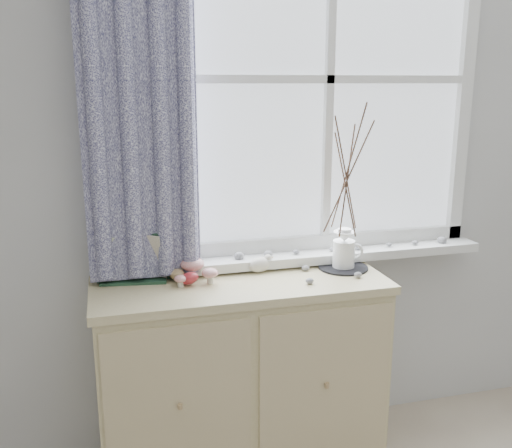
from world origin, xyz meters
name	(u,v)px	position (x,y,z in m)	size (l,w,h in m)	color
sideboard	(242,376)	(-0.15, 1.75, 0.43)	(1.20, 0.45, 0.85)	beige
botanical_book	(133,259)	(-0.57, 1.84, 0.96)	(0.30, 0.13, 0.21)	#1F402B
toadstool_cluster	(195,268)	(-0.33, 1.81, 0.90)	(0.18, 0.16, 0.09)	beige
wooden_eggs	(177,274)	(-0.40, 1.83, 0.88)	(0.14, 0.18, 0.08)	tan
songbird_figurine	(260,264)	(-0.05, 1.85, 0.89)	(0.14, 0.06, 0.07)	white
crocheted_doily	(343,267)	(0.32, 1.80, 0.85)	(0.22, 0.22, 0.01)	black
twig_pitcher	(347,174)	(0.32, 1.80, 1.26)	(0.31, 0.31, 0.72)	white
sideboard_pebbles	(312,273)	(0.15, 1.75, 0.86)	(0.33, 0.23, 0.02)	gray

